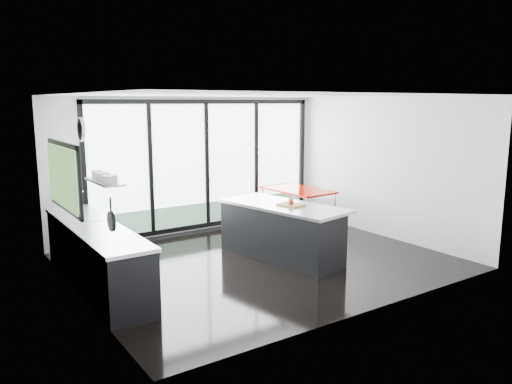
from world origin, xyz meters
TOP-DOWN VIEW (x-y plane):
  - floor at (0.00, 0.00)m, footprint 6.00×5.00m
  - ceiling at (0.00, 0.00)m, footprint 6.00×5.00m
  - wall_back at (0.27, 2.47)m, footprint 6.00×0.09m
  - wall_front at (0.00, -2.50)m, footprint 6.00×0.00m
  - wall_left at (-2.97, 0.27)m, footprint 0.26×5.00m
  - wall_right at (3.00, 0.00)m, footprint 0.00×5.00m
  - counter_cabinets at (-2.67, 0.40)m, footprint 0.69×3.24m
  - island at (0.39, -0.04)m, footprint 1.40×2.46m
  - bar_stool_near at (1.23, -0.30)m, footprint 0.58×0.58m
  - bar_stool_far at (1.19, 0.67)m, footprint 0.47×0.47m
  - red_table at (2.02, 1.52)m, footprint 0.96×1.60m

SIDE VIEW (x-z plane):
  - floor at x=0.00m, z-range 0.00..0.00m
  - bar_stool_far at x=1.19m, z-range 0.00..0.66m
  - bar_stool_near at x=1.23m, z-range 0.00..0.75m
  - red_table at x=2.02m, z-range 0.00..0.84m
  - counter_cabinets at x=-2.67m, z-range -0.22..1.14m
  - island at x=0.39m, z-range -0.13..1.10m
  - wall_back at x=0.27m, z-range -0.13..2.67m
  - wall_front at x=0.00m, z-range 0.00..2.80m
  - wall_right at x=3.00m, z-range 0.00..2.80m
  - wall_left at x=-2.97m, z-range 0.16..2.96m
  - ceiling at x=0.00m, z-range 2.80..2.80m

